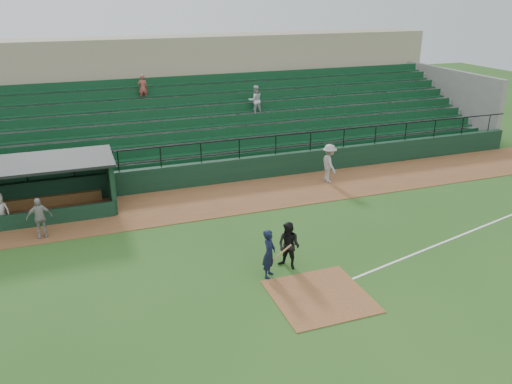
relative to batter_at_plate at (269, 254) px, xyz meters
name	(u,v)px	position (x,y,z in m)	size (l,w,h in m)	color
ground	(307,281)	(1.08, -0.75, -0.87)	(90.00, 90.00, 0.00)	#254E19
warning_track	(234,197)	(1.08, 7.25, -0.86)	(40.00, 4.00, 0.03)	brown
home_plate_dirt	(320,296)	(1.08, -1.75, -0.86)	(3.00, 3.00, 0.03)	brown
foul_line	(471,231)	(9.08, 0.45, -0.87)	(18.00, 0.09, 0.01)	white
stadium_structure	(191,113)	(1.08, 15.71, 1.43)	(38.00, 13.08, 6.40)	black
dugout	(8,186)	(-8.67, 8.81, 0.46)	(8.90, 3.20, 2.42)	black
batter_at_plate	(269,254)	(0.00, 0.00, 0.00)	(1.15, 0.76, 1.75)	black
umpire	(289,246)	(0.86, 0.31, -0.01)	(0.84, 0.65, 1.73)	black
runner	(329,163)	(6.28, 7.64, 0.14)	(1.28, 0.73, 1.97)	#99948F
dugout_player_a	(39,218)	(-7.39, 5.88, -0.01)	(0.97, 0.40, 1.66)	gray
dugout_player_b	(0,211)	(-8.93, 7.24, -0.06)	(0.77, 0.50, 1.57)	#A9A39E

